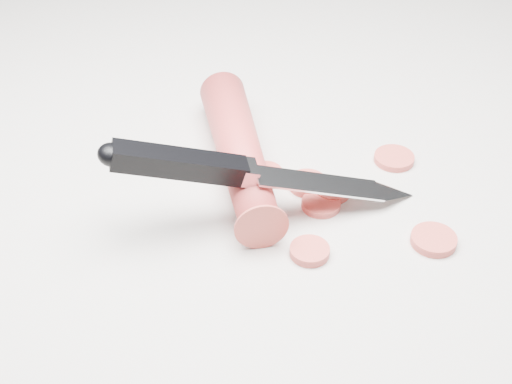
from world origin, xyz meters
TOP-DOWN VIEW (x-y plane):
  - ground at (0.00, 0.00)m, footprint 2.40×2.40m
  - carrot at (-0.03, 0.03)m, footprint 0.12×0.20m
  - carrot_slice_0 at (-0.05, -0.09)m, footprint 0.03×0.03m
  - carrot_slice_1 at (0.01, -0.02)m, footprint 0.03×0.03m
  - carrot_slice_2 at (-0.01, 0.01)m, footprint 0.03×0.03m
  - carrot_slice_3 at (0.02, -0.04)m, footprint 0.03×0.03m
  - carrot_slice_4 at (0.09, -0.04)m, footprint 0.04×0.04m
  - carrot_slice_5 at (-0.00, -0.05)m, footprint 0.03×0.03m
  - carrot_slice_6 at (0.04, -0.14)m, footprint 0.04×0.04m
  - kitchen_knife at (-0.04, -0.03)m, footprint 0.24×0.14m

SIDE VIEW (x-z plane):
  - ground at x=0.00m, z-range 0.00..0.00m
  - carrot_slice_2 at x=-0.01m, z-range 0.00..0.01m
  - carrot_slice_5 at x=0.00m, z-range 0.00..0.01m
  - carrot_slice_4 at x=0.09m, z-range 0.00..0.01m
  - carrot_slice_3 at x=0.02m, z-range 0.00..0.01m
  - carrot_slice_0 at x=-0.05m, z-range 0.00..0.01m
  - carrot_slice_6 at x=0.04m, z-range 0.00..0.01m
  - carrot_slice_1 at x=0.01m, z-range 0.00..0.01m
  - carrot at x=-0.03m, z-range 0.00..0.04m
  - kitchen_knife at x=-0.04m, z-range 0.00..0.09m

